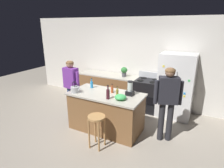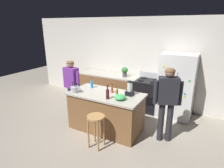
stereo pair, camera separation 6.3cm
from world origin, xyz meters
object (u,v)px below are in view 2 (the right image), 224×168
at_px(blender_appliance, 130,89).
at_px(refrigerator, 176,86).
at_px(bottle_cooking_sauce, 112,90).
at_px(person_by_island_left, 72,83).
at_px(person_by_sink_right, 167,98).
at_px(tea_kettle, 75,89).
at_px(bar_stool, 96,123).
at_px(kitchen_island, 106,111).
at_px(bottle_vinegar, 117,92).
at_px(potted_plant, 125,71).
at_px(stove_range, 148,95).
at_px(mixing_bowl, 120,97).
at_px(bottle_wine, 108,94).
at_px(bottle_soda, 92,84).

bearing_deg(blender_appliance, refrigerator, 58.88).
bearing_deg(bottle_cooking_sauce, person_by_island_left, 174.99).
relative_size(person_by_sink_right, tea_kettle, 6.03).
xyz_separation_m(bar_stool, blender_appliance, (0.35, 0.89, 0.52)).
relative_size(kitchen_island, person_by_sink_right, 1.05).
relative_size(bottle_vinegar, tea_kettle, 0.86).
height_order(refrigerator, person_by_sink_right, refrigerator).
height_order(bar_stool, potted_plant, potted_plant).
distance_m(person_by_island_left, person_by_sink_right, 2.61).
height_order(stove_range, mixing_bowl, stove_range).
height_order(person_by_island_left, bottle_cooking_sauce, person_by_island_left).
relative_size(potted_plant, bottle_wine, 0.95).
xyz_separation_m(stove_range, bar_stool, (-0.36, -2.24, 0.08)).
bearing_deg(tea_kettle, stove_range, 55.35).
relative_size(blender_appliance, bottle_cooking_sauce, 1.55).
bearing_deg(stove_range, person_by_island_left, -144.14).
distance_m(refrigerator, bottle_vinegar, 1.84).
bearing_deg(bottle_cooking_sauce, refrigerator, 48.19).
height_order(blender_appliance, bottle_wine, blender_appliance).
height_order(stove_range, blender_appliance, blender_appliance).
relative_size(stove_range, person_by_sink_right, 0.67).
relative_size(person_by_island_left, bottle_cooking_sauce, 7.26).
xyz_separation_m(kitchen_island, bar_stool, (0.18, -0.72, 0.09)).
relative_size(bottle_cooking_sauce, tea_kettle, 0.78).
distance_m(bar_stool, bottle_soda, 1.24).
distance_m(bottle_vinegar, bottle_wine, 0.26).
bearing_deg(person_by_island_left, bottle_vinegar, -9.48).
bearing_deg(stove_range, person_by_sink_right, -57.86).
distance_m(potted_plant, bottle_cooking_sauce, 1.47).
height_order(bottle_wine, tea_kettle, bottle_wine).
bearing_deg(bar_stool, bottle_vinegar, 80.35).
xyz_separation_m(bottle_wine, tea_kettle, (-0.89, -0.01, -0.04)).
xyz_separation_m(refrigerator, bottle_wine, (-1.14, -1.76, 0.16)).
relative_size(bottle_soda, bottle_cooking_sauce, 1.19).
bearing_deg(bottle_vinegar, bar_stool, -99.65).
bearing_deg(mixing_bowl, potted_plant, 111.85).
relative_size(bar_stool, potted_plant, 2.39).
distance_m(bottle_wine, mixing_bowl, 0.28).
relative_size(stove_range, person_by_island_left, 0.71).
bearing_deg(person_by_sink_right, bottle_soda, -179.48).
xyz_separation_m(kitchen_island, refrigerator, (1.33, 1.50, 0.42)).
relative_size(refrigerator, potted_plant, 5.89).
distance_m(person_by_island_left, bottle_cooking_sauce, 1.34).
bearing_deg(bottle_vinegar, blender_appliance, 39.54).
distance_m(potted_plant, bottle_wine, 1.86).
distance_m(potted_plant, bottle_soda, 1.39).
bearing_deg(bar_stool, blender_appliance, 68.51).
xyz_separation_m(bar_stool, potted_plant, (-0.42, 2.27, 0.55)).
relative_size(kitchen_island, bar_stool, 2.44).
distance_m(bottle_vinegar, bottle_cooking_sauce, 0.25).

